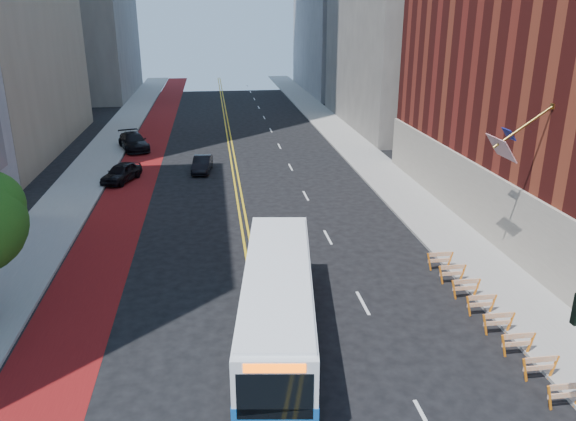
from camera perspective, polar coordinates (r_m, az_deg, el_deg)
The scene contains 12 objects.
ground at distance 20.62m, azimuth -1.49°, elevation -18.28°, with size 160.00×160.00×0.00m, color black.
sidewalk_left at distance 48.97m, azimuth -19.65°, elevation 3.56°, with size 4.00×140.00×0.15m, color gray.
sidewalk_right at distance 49.79m, azimuth 8.52°, elevation 4.75°, with size 4.00×140.00×0.15m, color gray.
bus_lane_paint at distance 48.32m, azimuth -15.11°, elevation 3.74°, with size 3.60×140.00×0.01m, color maroon.
center_line_inner at distance 47.91m, azimuth -5.67°, elevation 4.20°, with size 0.14×140.00×0.01m, color gold.
center_line_outer at distance 47.93m, azimuth -5.24°, elevation 4.22°, with size 0.14×140.00×0.01m, color gold.
lane_dashes at distance 56.02m, azimuth -0.88°, elevation 6.55°, with size 0.14×98.20×0.01m.
construction_barriers at distance 25.60m, azimuth 19.78°, elevation -9.57°, with size 1.42×10.91×1.00m.
transit_bus at distance 22.58m, azimuth -1.03°, elevation -9.37°, with size 4.19×12.24×3.30m.
car_a at distance 45.90m, azimuth -16.58°, elevation 3.71°, with size 1.71×4.25×1.45m, color black.
car_b at distance 47.31m, azimuth -8.71°, elevation 4.68°, with size 1.38×3.97×1.31m, color black.
car_c at distance 56.40m, azimuth -15.42°, elevation 6.77°, with size 2.24×5.50×1.60m, color black.
Camera 1 is at (-1.68, -16.19, 12.66)m, focal length 35.00 mm.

